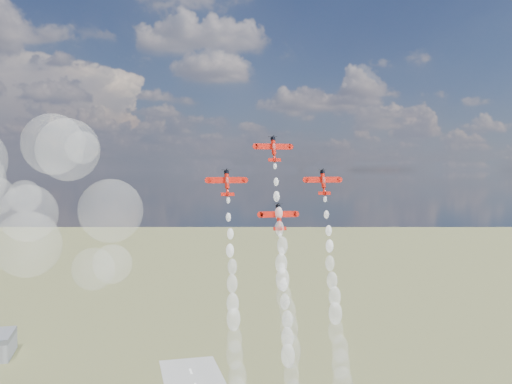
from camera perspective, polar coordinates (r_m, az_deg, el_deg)
The scene contains 8 objects.
plane_lead at distance 159.12m, azimuth 1.87°, elevation 4.59°, with size 10.72×4.20×7.50m.
plane_left at distance 152.98m, azimuth -3.08°, elevation 1.02°, with size 10.72×4.20×7.50m.
plane_right at distance 161.09m, azimuth 7.09°, elevation 1.07°, with size 10.72×4.20×7.50m.
plane_slot at distance 154.33m, azimuth 2.42°, elevation -2.60°, with size 10.72×4.20×7.50m.
smoke_trail_lead at distance 152.08m, azimuth 3.24°, elevation -12.06°, with size 5.46×17.38×53.07m.
smoke_trail_left at distance 148.67m, azimuth -2.19°, elevation -16.34°, with size 5.35×17.29×52.67m.
smoke_trail_right at distance 156.82m, azimuth 8.68°, elevation -15.32°, with size 5.23×17.43×52.39m.
drifted_smoke_cloud at distance 175.64m, azimuth -22.57°, elevation -0.53°, with size 66.21×40.69×55.37m.
Camera 1 is at (-35.18, -148.58, 105.23)m, focal length 38.00 mm.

